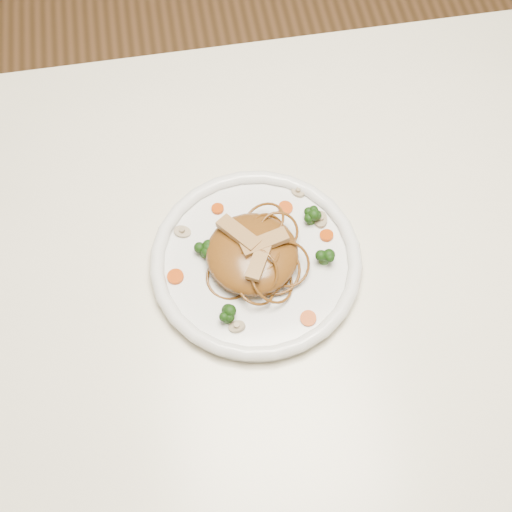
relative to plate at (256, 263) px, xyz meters
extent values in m
plane|color=brown|center=(0.08, 0.02, -0.76)|extent=(4.00, 4.00, 0.00)
cube|color=beige|center=(0.08, 0.02, -0.03)|extent=(1.20, 0.80, 0.04)
cylinder|color=brown|center=(-0.46, 0.36, -0.40)|extent=(0.06, 0.06, 0.71)
cylinder|color=brown|center=(0.62, 0.36, -0.40)|extent=(0.06, 0.06, 0.71)
cylinder|color=white|center=(0.00, 0.00, 0.00)|extent=(0.36, 0.36, 0.02)
ellipsoid|color=brown|center=(0.00, 0.00, 0.03)|extent=(0.14, 0.14, 0.04)
cube|color=tan|center=(0.01, 0.00, 0.05)|extent=(0.07, 0.03, 0.01)
cube|color=tan|center=(-0.02, 0.02, 0.05)|extent=(0.06, 0.06, 0.01)
cube|color=tan|center=(0.00, -0.02, 0.05)|extent=(0.05, 0.06, 0.01)
cylinder|color=#B94406|center=(0.06, 0.08, 0.01)|extent=(0.02, 0.02, 0.00)
cylinder|color=#B94406|center=(-0.11, -0.01, 0.01)|extent=(0.03, 0.03, 0.00)
cylinder|color=#B94406|center=(0.10, 0.02, 0.01)|extent=(0.02, 0.02, 0.00)
cylinder|color=#B94406|center=(-0.04, 0.09, 0.01)|extent=(0.02, 0.02, 0.00)
cylinder|color=#B94406|center=(0.05, -0.10, 0.01)|extent=(0.03, 0.03, 0.00)
cylinder|color=tan|center=(-0.04, -0.09, 0.01)|extent=(0.02, 0.02, 0.01)
cylinder|color=tan|center=(0.10, 0.05, 0.01)|extent=(0.03, 0.03, 0.01)
cylinder|color=tan|center=(-0.10, 0.06, 0.01)|extent=(0.03, 0.03, 0.01)
cylinder|color=tan|center=(0.08, 0.10, 0.01)|extent=(0.03, 0.03, 0.01)
camera|label=1|loc=(-0.07, -0.42, 0.83)|focal=46.58mm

